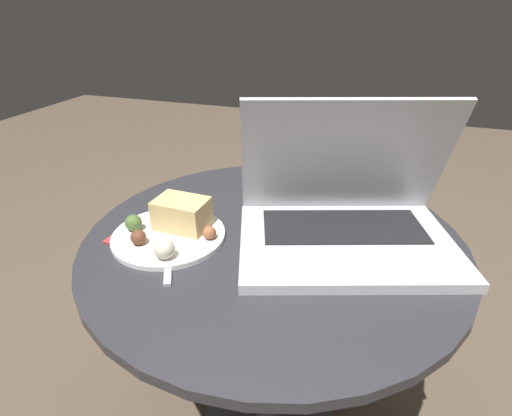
% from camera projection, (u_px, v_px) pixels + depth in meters
% --- Properties ---
extents(table, '(0.70, 0.70, 0.56)m').
position_uv_depth(table, '(272.00, 288.00, 0.80)').
color(table, '#515156').
rests_on(table, ground_plane).
extents(napkin, '(0.16, 0.12, 0.00)m').
position_uv_depth(napkin, '(157.00, 236.00, 0.74)').
color(napkin, '#B7332D').
rests_on(napkin, table).
extents(laptop, '(0.43, 0.36, 0.25)m').
position_uv_depth(laptop, '(346.00, 213.00, 0.71)').
color(laptop, silver).
rests_on(laptop, table).
extents(beer_glass, '(0.06, 0.06, 0.19)m').
position_uv_depth(beer_glass, '(295.00, 154.00, 0.86)').
color(beer_glass, gold).
rests_on(beer_glass, table).
extents(snack_plate, '(0.21, 0.21, 0.07)m').
position_uv_depth(snack_plate, '(173.00, 226.00, 0.73)').
color(snack_plate, white).
rests_on(snack_plate, table).
extents(fork, '(0.11, 0.18, 0.00)m').
position_uv_depth(fork, '(169.00, 245.00, 0.71)').
color(fork, '#B2B2B7').
rests_on(fork, table).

